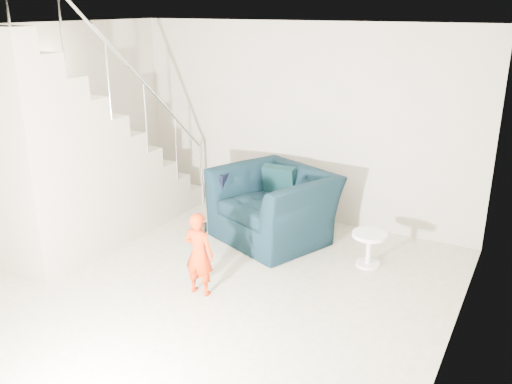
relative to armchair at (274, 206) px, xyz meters
The scene contains 12 objects.
floor 1.90m from the armchair, 91.78° to the right, with size 5.50×5.50×0.00m, color gray.
ceiling 2.91m from the armchair, 91.78° to the right, with size 5.50×5.50×0.00m, color silver.
back_wall 1.28m from the armchair, 93.62° to the left, with size 5.00×5.00×0.00m, color #A39E85.
left_wall 3.28m from the armchair, 144.21° to the right, with size 5.50×5.50×0.00m, color #A39E85.
right_wall 3.19m from the armchair, 37.04° to the right, with size 5.50×5.50×0.00m, color #A39E85.
armchair is the anchor object (origin of this frame).
toddler 1.64m from the armchair, 91.26° to the right, with size 0.33×0.22×0.91m, color #A32505.
side_table 1.35m from the armchair, ahead, with size 0.41×0.41×0.41m.
staircase 2.48m from the armchair, 147.86° to the right, with size 1.02×3.03×3.62m.
cushion 0.38m from the armchair, 102.16° to the left, with size 0.44×0.13×0.42m, color black.
throw 0.62m from the armchair, behind, with size 0.05×0.49×0.55m, color black.
phone 1.72m from the armchair, 87.16° to the right, with size 0.02×0.05×0.10m, color black.
Camera 1 is at (2.98, -3.97, 2.90)m, focal length 38.00 mm.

